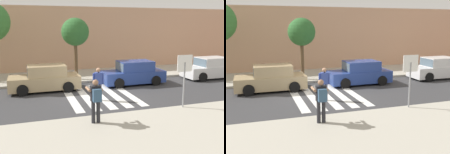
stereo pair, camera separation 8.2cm
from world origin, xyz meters
TOP-DOWN VIEW (x-y plane):
  - ground_plane at (0.00, 0.00)m, footprint 120.00×120.00m
  - sidewalk_near at (0.00, -6.20)m, footprint 60.00×6.00m
  - sidewalk_far at (0.00, 6.00)m, footprint 60.00×4.80m
  - building_facade_far at (0.00, 10.40)m, footprint 56.00×4.00m
  - crosswalk_stripe_0 at (-1.60, 0.20)m, footprint 0.44×5.20m
  - crosswalk_stripe_1 at (-0.80, 0.20)m, footprint 0.44×5.20m
  - crosswalk_stripe_2 at (0.00, 0.20)m, footprint 0.44×5.20m
  - crosswalk_stripe_3 at (0.80, 0.20)m, footprint 0.44×5.20m
  - crosswalk_stripe_4 at (1.60, 0.20)m, footprint 0.44×5.20m
  - stop_sign at (3.00, -3.41)m, footprint 0.76×0.08m
  - photographer_with_backpack at (-1.35, -4.08)m, footprint 0.58×0.84m
  - pedestrian_crossing at (-0.31, -0.68)m, footprint 0.58×0.28m
  - parked_car_tan at (-2.76, 2.30)m, footprint 4.10×1.92m
  - parked_car_blue at (2.93, 2.30)m, footprint 4.10×1.92m
  - parked_car_white at (9.11, 2.30)m, footprint 4.10×1.92m
  - street_tree_center at (-0.49, 4.45)m, footprint 1.89×1.89m

SIDE VIEW (x-z plane):
  - ground_plane at x=0.00m, z-range 0.00..0.00m
  - crosswalk_stripe_0 at x=-1.60m, z-range 0.00..0.01m
  - crosswalk_stripe_1 at x=-0.80m, z-range 0.00..0.01m
  - crosswalk_stripe_2 at x=0.00m, z-range 0.00..0.01m
  - crosswalk_stripe_3 at x=0.80m, z-range 0.00..0.01m
  - crosswalk_stripe_4 at x=1.60m, z-range 0.00..0.01m
  - sidewalk_near at x=0.00m, z-range 0.00..0.14m
  - sidewalk_far at x=0.00m, z-range 0.00..0.14m
  - parked_car_tan at x=-2.76m, z-range -0.05..1.50m
  - parked_car_blue at x=2.93m, z-range -0.05..1.50m
  - parked_car_white at x=9.11m, z-range -0.05..1.50m
  - pedestrian_crossing at x=-0.31m, z-range 0.11..1.84m
  - photographer_with_backpack at x=-1.35m, z-range 0.31..2.03m
  - stop_sign at x=3.00m, z-range 0.69..3.12m
  - building_facade_far at x=0.00m, z-range 0.00..5.37m
  - street_tree_center at x=-0.49m, z-range 1.26..5.48m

